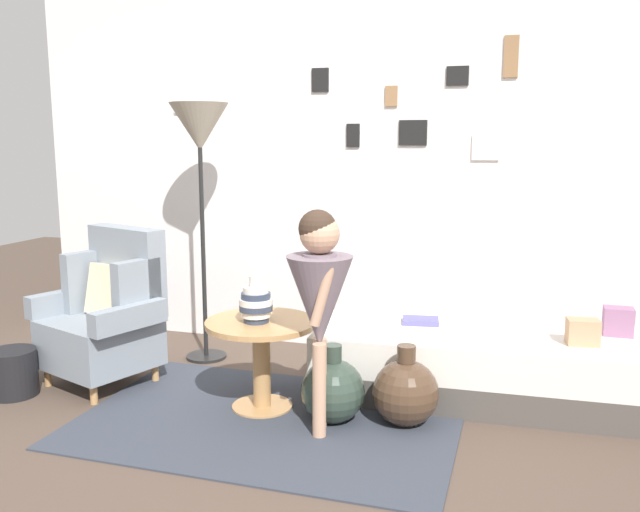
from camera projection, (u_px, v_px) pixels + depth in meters
ground_plane at (231, 464)px, 3.15m from camera, size 12.00×12.00×0.00m
gallery_wall at (341, 170)px, 4.76m from camera, size 4.80×0.12×2.60m
rug at (269, 420)px, 3.63m from camera, size 2.04×1.37×0.01m
armchair at (108, 314)px, 4.16m from camera, size 0.88×0.77×0.97m
daybed at (478, 364)px, 3.95m from camera, size 1.93×0.88×0.40m
pillow_head at (618, 321)px, 3.83m from camera, size 0.16×0.12×0.16m
pillow_mid at (583, 332)px, 3.65m from camera, size 0.18×0.14×0.14m
side_table at (261, 345)px, 3.73m from camera, size 0.63×0.63×0.52m
vase_striped at (256, 303)px, 3.66m from camera, size 0.19×0.19×0.26m
floor_lamp at (200, 138)px, 4.42m from camera, size 0.39×0.39×1.76m
person_child at (320, 292)px, 3.35m from camera, size 0.34×0.34×1.18m
book_on_daybed at (421, 321)px, 4.09m from camera, size 0.24×0.19×0.03m
demijohn_near at (333, 390)px, 3.59m from camera, size 0.35×0.35×0.43m
demijohn_far at (406, 392)px, 3.55m from camera, size 0.36×0.36×0.44m
magazine_basket at (13, 373)px, 3.97m from camera, size 0.28×0.28×0.28m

